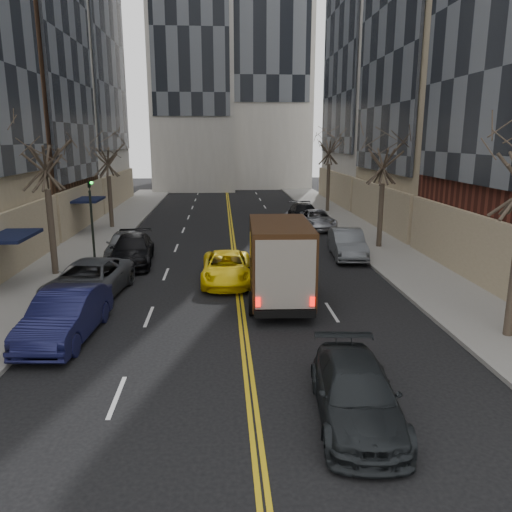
{
  "coord_description": "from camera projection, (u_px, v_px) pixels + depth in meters",
  "views": [
    {
      "loc": [
        -0.7,
        -4.01,
        6.59
      ],
      "look_at": [
        0.58,
        14.35,
        2.2
      ],
      "focal_mm": 35.0,
      "sensor_mm": 36.0,
      "label": 1
    }
  ],
  "objects": [
    {
      "name": "sidewalk_left",
      "position": [
        89.0,
        245.0,
        31.04
      ],
      "size": [
        4.0,
        66.0,
        0.15
      ],
      "primitive_type": "cube",
      "color": "slate",
      "rests_on": "ground"
    },
    {
      "name": "sidewalk_right",
      "position": [
        372.0,
        241.0,
        32.25
      ],
      "size": [
        4.0,
        66.0,
        0.15
      ],
      "primitive_type": "cube",
      "color": "slate",
      "rests_on": "ground"
    },
    {
      "name": "streetwall_right",
      "position": [
        467.0,
        10.0,
        34.31
      ],
      "size": [
        12.26,
        49.0,
        34.0
      ],
      "color": "#4C301E",
      "rests_on": "ground"
    },
    {
      "name": "tree_lf_mid",
      "position": [
        43.0,
        137.0,
        22.75
      ],
      "size": [
        3.2,
        3.2,
        8.91
      ],
      "color": "#382D23",
      "rests_on": "sidewalk_left"
    },
    {
      "name": "tree_lf_far",
      "position": [
        107.0,
        145.0,
        35.49
      ],
      "size": [
        3.2,
        3.2,
        8.12
      ],
      "color": "#382D23",
      "rests_on": "sidewalk_left"
    },
    {
      "name": "tree_rt_mid",
      "position": [
        385.0,
        145.0,
        28.89
      ],
      "size": [
        3.2,
        3.2,
        8.32
      ],
      "color": "#382D23",
      "rests_on": "sidewalk_right"
    },
    {
      "name": "tree_rt_far",
      "position": [
        330.0,
        135.0,
        43.31
      ],
      "size": [
        3.2,
        3.2,
        9.11
      ],
      "color": "#382D23",
      "rests_on": "sidewalk_right"
    },
    {
      "name": "traffic_signal",
      "position": [
        91.0,
        212.0,
        25.66
      ],
      "size": [
        0.29,
        0.26,
        4.7
      ],
      "color": "black",
      "rests_on": "sidewalk_left"
    },
    {
      "name": "ups_truck",
      "position": [
        279.0,
        261.0,
        20.22
      ],
      "size": [
        2.7,
        6.21,
        3.36
      ],
      "rotation": [
        0.0,
        0.0,
        -0.04
      ],
      "color": "black",
      "rests_on": "ground"
    },
    {
      "name": "observer_sedan",
      "position": [
        356.0,
        393.0,
        11.81
      ],
      "size": [
        2.32,
        4.83,
        1.36
      ],
      "rotation": [
        0.0,
        0.0,
        -0.09
      ],
      "color": "black",
      "rests_on": "ground"
    },
    {
      "name": "taxi",
      "position": [
        227.0,
        268.0,
        23.14
      ],
      "size": [
        2.32,
        4.94,
        1.37
      ],
      "primitive_type": "imported",
      "rotation": [
        0.0,
        0.0,
        -0.01
      ],
      "color": "yellow",
      "rests_on": "ground"
    },
    {
      "name": "pedestrian",
      "position": [
        286.0,
        281.0,
        20.37
      ],
      "size": [
        0.6,
        0.74,
        1.75
      ],
      "primitive_type": "imported",
      "rotation": [
        0.0,
        0.0,
        1.25
      ],
      "color": "black",
      "rests_on": "ground"
    },
    {
      "name": "parked_lf_b",
      "position": [
        66.0,
        315.0,
        16.57
      ],
      "size": [
        2.12,
        5.12,
        1.65
      ],
      "primitive_type": "imported",
      "rotation": [
        0.0,
        0.0,
        -0.08
      ],
      "color": "#111338",
      "rests_on": "ground"
    },
    {
      "name": "parked_lf_c",
      "position": [
        88.0,
        280.0,
        20.77
      ],
      "size": [
        3.21,
        5.86,
        1.56
      ],
      "primitive_type": "imported",
      "rotation": [
        0.0,
        0.0,
        -0.12
      ],
      "color": "#44464B",
      "rests_on": "ground"
    },
    {
      "name": "parked_lf_d",
      "position": [
        132.0,
        250.0,
        26.44
      ],
      "size": [
        2.51,
        5.37,
        1.52
      ],
      "primitive_type": "imported",
      "rotation": [
        0.0,
        0.0,
        0.07
      ],
      "color": "black",
      "rests_on": "ground"
    },
    {
      "name": "parked_lf_e",
      "position": [
        124.0,
        244.0,
        28.1
      ],
      "size": [
        1.83,
        4.3,
        1.45
      ],
      "primitive_type": "imported",
      "rotation": [
        0.0,
        0.0,
        0.03
      ],
      "color": "#94979B",
      "rests_on": "ground"
    },
    {
      "name": "parked_rt_a",
      "position": [
        347.0,
        244.0,
        27.89
      ],
      "size": [
        2.08,
        4.88,
        1.57
      ],
      "primitive_type": "imported",
      "rotation": [
        0.0,
        0.0,
        -0.09
      ],
      "color": "#54585D",
      "rests_on": "ground"
    },
    {
      "name": "parked_rt_b",
      "position": [
        317.0,
        219.0,
        36.74
      ],
      "size": [
        2.36,
        4.97,
        1.37
      ],
      "primitive_type": "imported",
      "rotation": [
        0.0,
        0.0,
        0.02
      ],
      "color": "#ADAFB5",
      "rests_on": "ground"
    },
    {
      "name": "parked_rt_c",
      "position": [
        304.0,
        214.0,
        39.2
      ],
      "size": [
        2.11,
        5.14,
        1.49
      ],
      "primitive_type": "imported",
      "rotation": [
        0.0,
        0.0,
        0.0
      ],
      "color": "black",
      "rests_on": "ground"
    }
  ]
}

